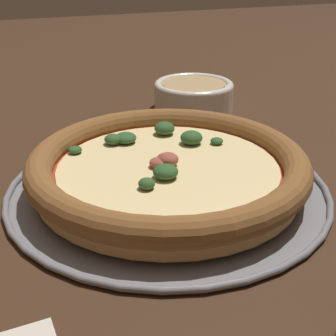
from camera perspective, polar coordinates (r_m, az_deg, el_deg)
The scene contains 4 objects.
ground_plane at distance 0.55m, azimuth 0.00°, elevation -2.75°, with size 3.00×3.00×0.00m, color #3D2616.
pizza_tray at distance 0.55m, azimuth 0.00°, elevation -2.36°, with size 0.37×0.37×0.01m.
pizza at distance 0.54m, azimuth -0.02°, elevation 0.12°, with size 0.32×0.32×0.04m.
bowl_near at distance 0.82m, azimuth 3.15°, elevation 8.99°, with size 0.14×0.14×0.05m.
Camera 1 is at (0.17, 0.45, 0.26)m, focal length 50.00 mm.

